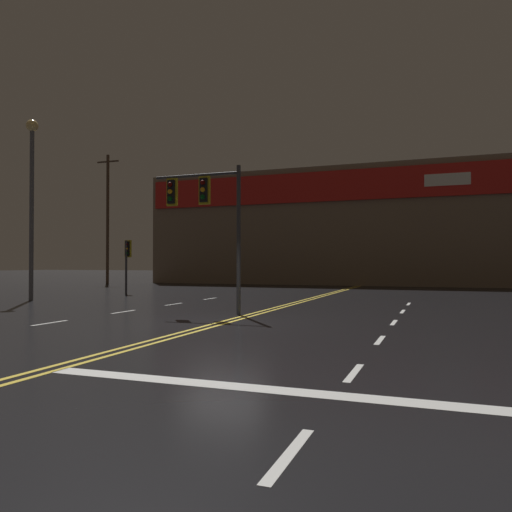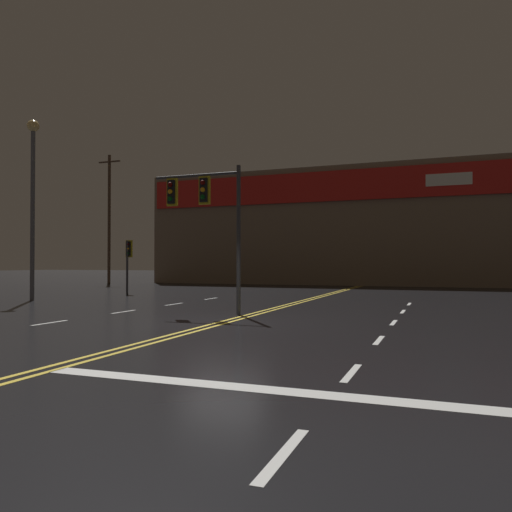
{
  "view_description": "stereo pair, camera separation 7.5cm",
  "coord_description": "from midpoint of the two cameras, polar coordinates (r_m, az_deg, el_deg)",
  "views": [
    {
      "loc": [
        6.0,
        -13.37,
        1.73
      ],
      "look_at": [
        0.0,
        2.82,
        2.0
      ],
      "focal_mm": 35.0,
      "sensor_mm": 36.0,
      "label": 1
    },
    {
      "loc": [
        6.07,
        -13.34,
        1.73
      ],
      "look_at": [
        0.0,
        2.82,
        2.0
      ],
      "focal_mm": 35.0,
      "sensor_mm": 36.0,
      "label": 2
    }
  ],
  "objects": [
    {
      "name": "building_backdrop",
      "position": [
        44.72,
        12.55,
        3.08
      ],
      "size": [
        37.11,
        10.23,
        9.6
      ],
      "color": "#7A6651",
      "rests_on": "ground"
    },
    {
      "name": "streetlight_median_approach",
      "position": [
        26.06,
        -24.33,
        7.58
      ],
      "size": [
        0.56,
        0.56,
        8.55
      ],
      "color": "#59595E",
      "rests_on": "ground"
    },
    {
      "name": "road_markings",
      "position": [
        13.29,
        -2.85,
        -8.36
      ],
      "size": [
        13.99,
        60.0,
        0.01
      ],
      "color": "gold",
      "rests_on": "ground"
    },
    {
      "name": "traffic_signal_corner_northwest",
      "position": [
        29.61,
        -14.56,
        0.17
      ],
      "size": [
        0.42,
        0.36,
        3.09
      ],
      "color": "#38383D",
      "rests_on": "ground"
    },
    {
      "name": "ground_plane",
      "position": [
        14.76,
        -3.99,
        -7.63
      ],
      "size": [
        200.0,
        200.0,
        0.0
      ],
      "primitive_type": "plane",
      "color": "black"
    },
    {
      "name": "utility_pole_row",
      "position": [
        37.53,
        8.5,
        4.69
      ],
      "size": [
        46.64,
        0.26,
        11.36
      ],
      "color": "#4C3828",
      "rests_on": "ground"
    },
    {
      "name": "traffic_signal_median",
      "position": [
        17.59,
        -6.2,
        6.0
      ],
      "size": [
        3.28,
        0.36,
        5.09
      ],
      "color": "#38383D",
      "rests_on": "ground"
    }
  ]
}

